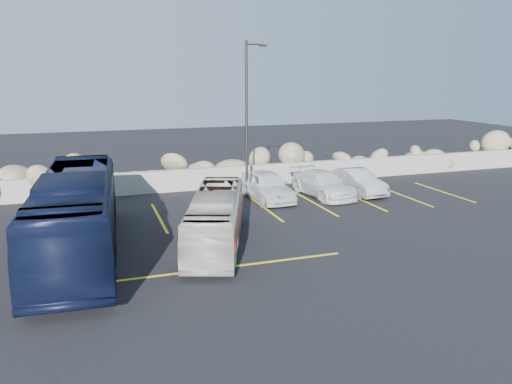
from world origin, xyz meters
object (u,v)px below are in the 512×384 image
object	(u,v)px
car_a	(267,186)
car_c	(323,184)
vintage_bus	(216,218)
car_b	(357,182)
lamppost	(248,115)
tour_coach	(77,214)

from	to	relation	value
car_a	car_c	world-z (taller)	car_a
vintage_bus	car_b	xyz separation A→B (m)	(9.32, 5.62, -0.36)
lamppost	car_a	bearing A→B (deg)	-55.02
car_c	tour_coach	bearing A→B (deg)	-162.73
tour_coach	car_a	xyz separation A→B (m)	(9.14, 5.35, -0.74)
tour_coach	lamppost	bearing A→B (deg)	40.47
vintage_bus	car_b	size ratio (longest dim) A/B	1.82
tour_coach	car_a	distance (m)	10.61
vintage_bus	car_c	bearing A→B (deg)	57.19
lamppost	vintage_bus	size ratio (longest dim) A/B	1.08
tour_coach	car_c	world-z (taller)	tour_coach
car_b	car_c	bearing A→B (deg)	174.85
car_b	car_c	distance (m)	2.03
vintage_bus	tour_coach	bearing A→B (deg)	-166.97
car_a	tour_coach	bearing A→B (deg)	-151.29
lamppost	car_c	xyz separation A→B (m)	(3.80, -1.21, -3.63)
lamppost	car_c	distance (m)	5.40
tour_coach	vintage_bus	bearing A→B (deg)	-2.79
car_b	car_c	size ratio (longest dim) A/B	0.89
car_b	car_c	xyz separation A→B (m)	(-2.03, 0.07, -0.01)
car_a	lamppost	bearing A→B (deg)	123.35
lamppost	car_c	bearing A→B (deg)	-17.63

